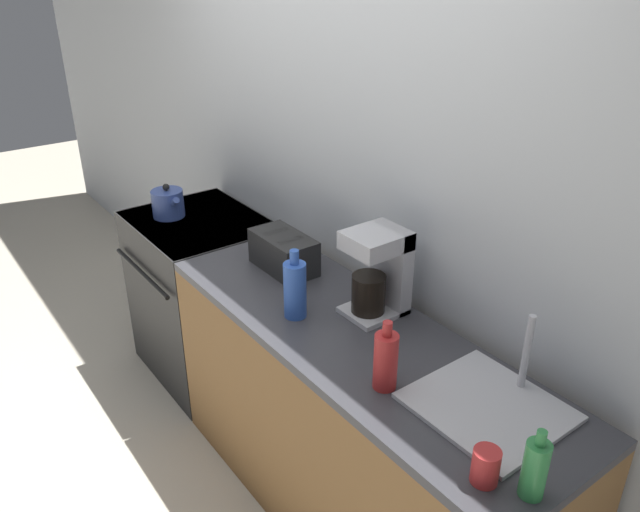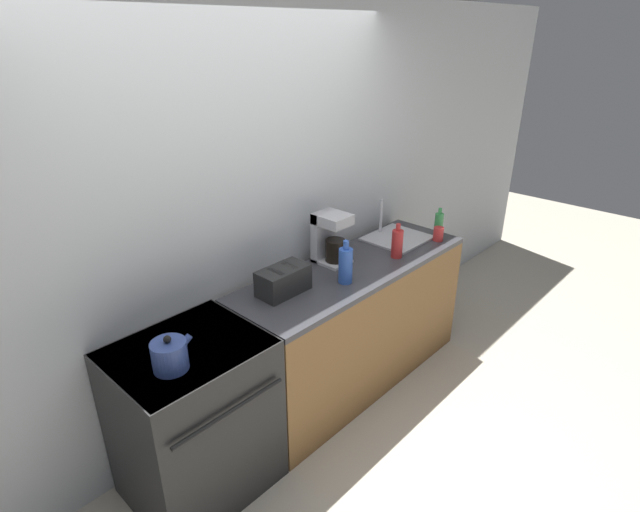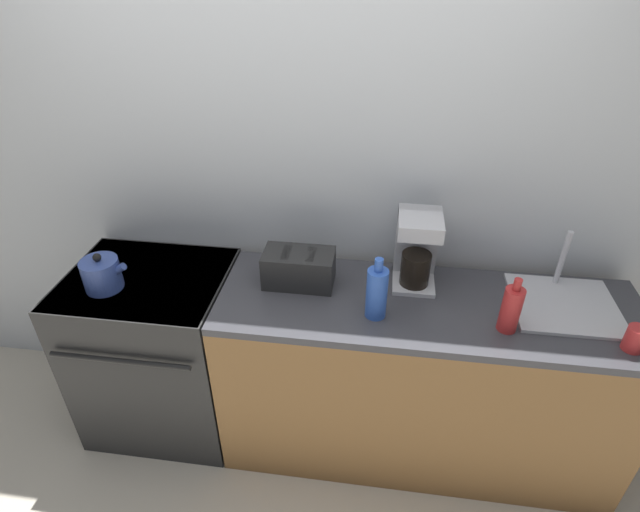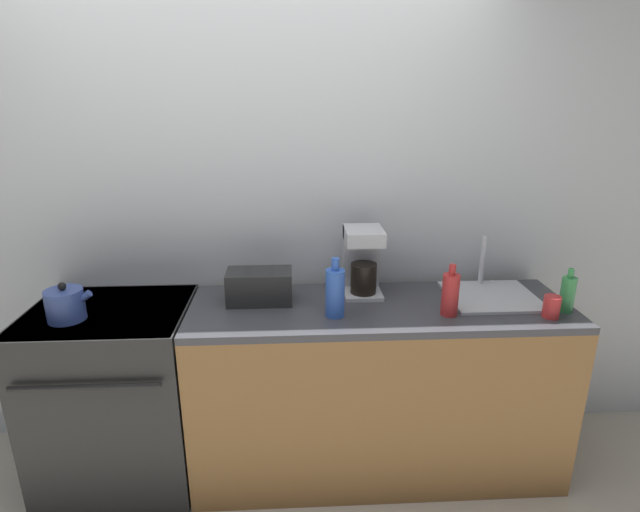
{
  "view_description": "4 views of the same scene",
  "coord_description": "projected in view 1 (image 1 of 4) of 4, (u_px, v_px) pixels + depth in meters",
  "views": [
    {
      "loc": [
        2.16,
        -0.97,
        2.23
      ],
      "look_at": [
        0.32,
        0.39,
        1.09
      ],
      "focal_mm": 35.0,
      "sensor_mm": 36.0,
      "label": 1
    },
    {
      "loc": [
        -1.72,
        -1.6,
        2.39
      ],
      "look_at": [
        0.33,
        0.32,
        1.11
      ],
      "focal_mm": 28.0,
      "sensor_mm": 36.0,
      "label": 2
    },
    {
      "loc": [
        0.42,
        -1.46,
        2.3
      ],
      "look_at": [
        0.18,
        0.31,
        1.13
      ],
      "focal_mm": 28.0,
      "sensor_mm": 36.0,
      "label": 3
    },
    {
      "loc": [
        0.25,
        -1.92,
        1.93
      ],
      "look_at": [
        0.37,
        0.35,
        1.18
      ],
      "focal_mm": 28.0,
      "sensor_mm": 36.0,
      "label": 4
    }
  ],
  "objects": [
    {
      "name": "bottle_red",
      "position": [
        386.0,
        360.0,
        2.0
      ],
      "size": [
        0.08,
        0.08,
        0.25
      ],
      "color": "#B72828",
      "rests_on": "counter_block"
    },
    {
      "name": "bottle_blue",
      "position": [
        295.0,
        289.0,
        2.38
      ],
      "size": [
        0.09,
        0.09,
        0.28
      ],
      "color": "#2D56B7",
      "rests_on": "counter_block"
    },
    {
      "name": "counter_block",
      "position": [
        352.0,
        429.0,
        2.54
      ],
      "size": [
        1.86,
        0.6,
        0.93
      ],
      "color": "brown",
      "rests_on": "ground_plane"
    },
    {
      "name": "toaster",
      "position": [
        284.0,
        252.0,
        2.76
      ],
      "size": [
        0.32,
        0.18,
        0.16
      ],
      "color": "black",
      "rests_on": "counter_block"
    },
    {
      "name": "wall_back",
      "position": [
        330.0,
        173.0,
        2.85
      ],
      "size": [
        8.0,
        0.05,
        2.6
      ],
      "color": "silver",
      "rests_on": "ground_plane"
    },
    {
      "name": "kettle",
      "position": [
        168.0,
        203.0,
        3.3
      ],
      "size": [
        0.21,
        0.17,
        0.18
      ],
      "color": "#33478C",
      "rests_on": "stove"
    },
    {
      "name": "coffee_maker",
      "position": [
        380.0,
        270.0,
        2.39
      ],
      "size": [
        0.19,
        0.23,
        0.35
      ],
      "color": "#B7B7BC",
      "rests_on": "counter_block"
    },
    {
      "name": "cup_red",
      "position": [
        486.0,
        466.0,
        1.66
      ],
      "size": [
        0.08,
        0.08,
        0.1
      ],
      "color": "red",
      "rests_on": "counter_block"
    },
    {
      "name": "sink_tray",
      "position": [
        490.0,
        404.0,
        1.94
      ],
      "size": [
        0.44,
        0.41,
        0.28
      ],
      "color": "#B7B7BC",
      "rests_on": "counter_block"
    },
    {
      "name": "stove",
      "position": [
        205.0,
        295.0,
        3.49
      ],
      "size": [
        0.76,
        0.67,
        0.93
      ],
      "color": "black",
      "rests_on": "ground_plane"
    },
    {
      "name": "bottle_green",
      "position": [
        535.0,
        469.0,
        1.6
      ],
      "size": [
        0.07,
        0.07,
        0.21
      ],
      "color": "#338C47",
      "rests_on": "counter_block"
    },
    {
      "name": "ground_plane",
      "position": [
        217.0,
        453.0,
        3.06
      ],
      "size": [
        12.0,
        12.0,
        0.0
      ],
      "primitive_type": "plane",
      "color": "beige"
    }
  ]
}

